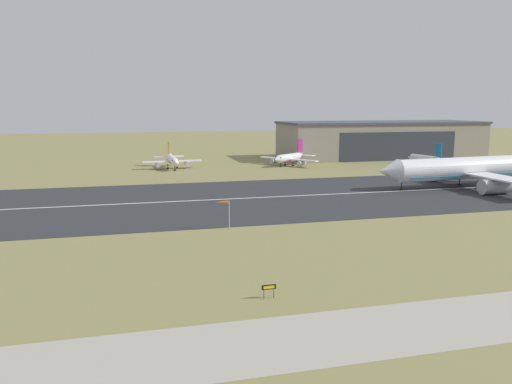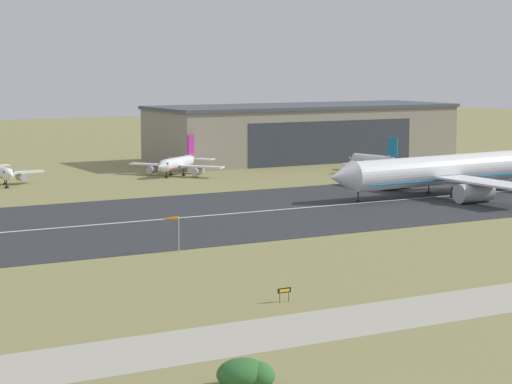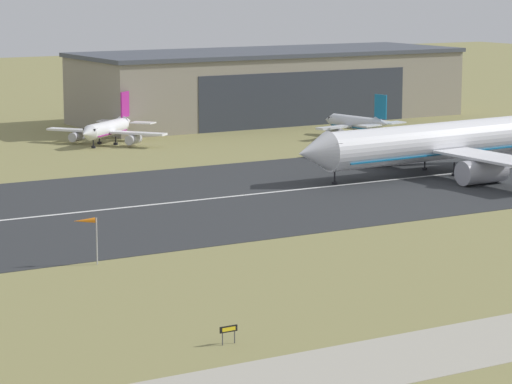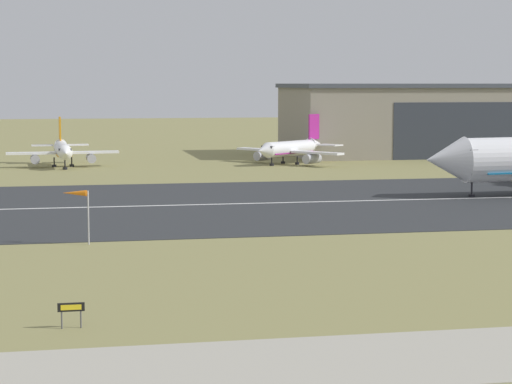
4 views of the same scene
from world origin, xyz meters
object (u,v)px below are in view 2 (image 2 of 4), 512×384
airplane_parked_centre (373,161)px  runway_sign (284,291)px  airplane_parked_west (177,164)px  windsock_pole (170,220)px  airplane_landing (444,171)px  shrub_clump (244,374)px

airplane_parked_centre → runway_sign: airplane_parked_centre is taller
airplane_parked_west → windsock_pole: (-42.38, -90.29, 1.84)m
airplane_landing → airplane_parked_centre: (14.03, 44.42, -2.35)m
airplane_landing → runway_sign: size_ratio=33.79×
airplane_parked_west → airplane_parked_centre: airplane_parked_west is taller
windsock_pole → runway_sign: windsock_pole is taller
airplane_parked_west → airplane_parked_centre: bearing=-18.0°
shrub_clump → runway_sign: bearing=53.0°
runway_sign → airplane_landing: bearing=40.0°
airplane_parked_west → runway_sign: bearing=-109.3°
shrub_clump → windsock_pole: windsock_pole is taller
runway_sign → airplane_parked_west: bearing=70.7°
windsock_pole → airplane_parked_centre: bearing=39.9°
airplane_landing → runway_sign: bearing=-140.0°
airplane_parked_centre → shrub_clump: airplane_parked_centre is taller
airplane_landing → airplane_parked_west: bearing=119.0°
airplane_parked_centre → shrub_clump: bearing=-129.3°
airplane_landing → windsock_pole: airplane_landing is taller
airplane_landing → runway_sign: (-76.42, -64.23, -3.84)m
airplane_parked_centre → runway_sign: size_ratio=11.23×
airplane_parked_centre → shrub_clump: 172.16m
airplane_parked_west → runway_sign: 131.36m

